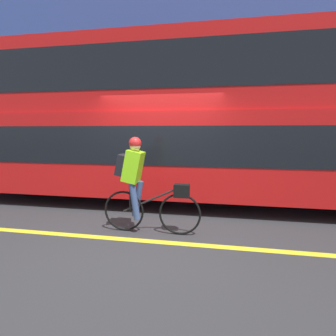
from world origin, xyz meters
TOP-DOWN VIEW (x-y plane):
  - ground_plane at (0.00, 0.00)m, footprint 80.00×80.00m
  - road_center_line at (0.00, -0.19)m, footprint 50.00×0.14m
  - sidewalk_curb at (0.00, 5.86)m, footprint 60.00×2.51m
  - building_facade at (0.00, 7.27)m, footprint 60.00×0.30m
  - bus at (0.38, 2.34)m, footprint 11.77×2.49m
  - cyclist_on_bike at (-0.13, 0.17)m, footprint 1.73×0.32m
  - trash_bin at (1.05, 5.74)m, footprint 0.56×0.56m

SIDE VIEW (x-z plane):
  - ground_plane at x=0.00m, z-range 0.00..0.00m
  - road_center_line at x=0.00m, z-range 0.00..0.01m
  - sidewalk_curb at x=0.00m, z-range 0.00..0.11m
  - trash_bin at x=1.05m, z-range 0.11..1.02m
  - cyclist_on_bike at x=-0.13m, z-range 0.06..1.73m
  - bus at x=0.38m, z-range 0.22..4.02m
  - building_facade at x=0.00m, z-range 0.00..8.90m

